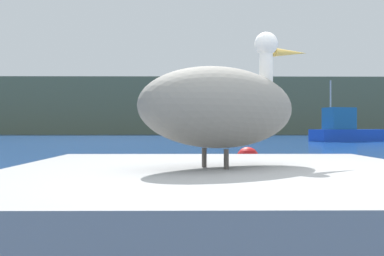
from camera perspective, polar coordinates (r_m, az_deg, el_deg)
hillside_backdrop at (r=77.02m, az=-0.09°, el=2.55°), size 140.00×17.41×8.86m
pier_dock at (r=2.83m, az=3.81°, el=-13.88°), size 2.62×2.83×0.88m
pelican at (r=2.76m, az=3.98°, el=2.76°), size 1.32×1.19×0.88m
fishing_boat_blue at (r=38.08m, az=19.13°, el=-0.26°), size 7.05×4.12×4.82m
mooring_buoy at (r=12.06m, az=7.07°, el=-3.82°), size 0.60×0.60×0.60m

